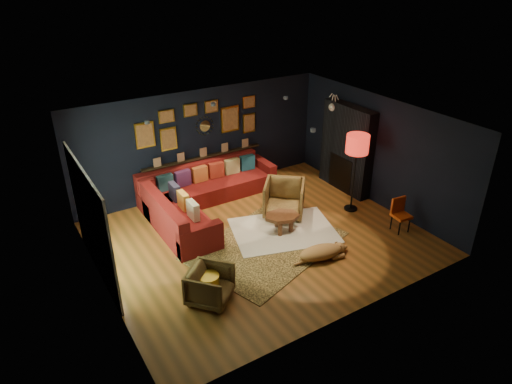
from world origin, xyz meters
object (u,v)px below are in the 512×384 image
sectional (197,198)px  armchair_right (284,197)px  orange_chair (400,212)px  floor_lamp (357,147)px  pouf (176,217)px  gold_stool (209,286)px  dog (321,250)px  coffee_table (282,218)px  armchair_left (210,284)px

sectional → armchair_right: size_ratio=3.75×
sectional → orange_chair: sectional is taller
armchair_right → orange_chair: size_ratio=1.20×
floor_lamp → pouf: bearing=157.8°
pouf → orange_chair: orange_chair is taller
gold_stool → dog: 2.38m
dog → armchair_right: bearing=88.0°
coffee_table → dog: coffee_table is taller
pouf → armchair_left: armchair_left is taller
gold_stool → pouf: bearing=79.8°
gold_stool → dog: gold_stool is taller
coffee_table → armchair_left: bearing=-152.7°
armchair_left → orange_chair: 4.55m
coffee_table → dog: 1.26m
sectional → gold_stool: bearing=-111.6°
coffee_table → gold_stool: 2.57m
floor_lamp → gold_stool: bearing=-166.0°
pouf → floor_lamp: (3.80, -1.55, 1.40)m
sectional → armchair_right: armchair_right is taller
orange_chair → pouf: bearing=151.9°
pouf → armchair_left: 2.76m
armchair_right → gold_stool: bearing=-108.1°
sectional → pouf: 0.76m
sectional → dog: (1.22, -3.06, -0.11)m
orange_chair → dog: bearing=-174.2°
armchair_left → gold_stool: armchair_left is taller
gold_stool → orange_chair: 4.54m
coffee_table → armchair_left: size_ratio=1.29×
armchair_right → dog: (-0.39, -1.84, -0.24)m
sectional → dog: bearing=-68.3°
floor_lamp → coffee_table: bearing=178.7°
gold_stool → orange_chair: bearing=-2.0°
armchair_left → dog: (2.40, -0.05, -0.14)m
orange_chair → floor_lamp: floor_lamp is taller
pouf → armchair_right: armchair_right is taller
pouf → orange_chair: (4.06, -2.77, 0.26)m
floor_lamp → sectional: bearing=149.2°
coffee_table → pouf: bearing=140.7°
armchair_left → floor_lamp: 4.61m
dog → coffee_table: bearing=103.0°
armchair_right → orange_chair: (1.76, -1.85, -0.01)m
sectional → armchair_left: 3.24m
gold_stool → floor_lamp: 4.61m
armchair_right → floor_lamp: bearing=17.7°
armchair_right → gold_stool: (-2.77, -1.70, -0.22)m
floor_lamp → armchair_right: bearing=157.2°
armchair_left → dog: size_ratio=0.57×
coffee_table → armchair_right: size_ratio=1.02×
floor_lamp → dog: 2.63m
orange_chair → dog: 2.16m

